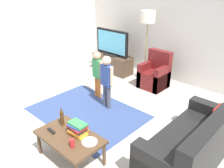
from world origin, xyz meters
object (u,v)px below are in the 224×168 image
object	(u,v)px
soda_can	(72,143)
plate	(90,142)
tv_stand	(112,63)
tv_remote	(51,131)
book_stack	(78,128)
armchair	(155,75)
child_near_tv	(97,70)
coffee_table	(70,139)
child_center	(107,78)
floor_lamp	(148,21)
tv	(112,43)
bottle	(62,118)
couch	(195,146)

from	to	relation	value
soda_can	plate	distance (m)	0.25
tv_stand	tv_remote	xyz separation A→B (m)	(1.72, -3.18, 0.19)
book_stack	tv_remote	world-z (taller)	book_stack
armchair	child_near_tv	world-z (taller)	child_near_tv
tv_stand	coffee_table	distance (m)	3.66
child_center	plate	xyz separation A→B (m)	(1.00, -1.38, -0.25)
floor_lamp	tv_remote	world-z (taller)	floor_lamp
child_near_tv	tv	bearing A→B (deg)	121.50
tv_stand	floor_lamp	bearing A→B (deg)	8.47
book_stack	soda_can	xyz separation A→B (m)	(0.17, -0.24, -0.03)
bottle	soda_can	world-z (taller)	bottle
child_near_tv	armchair	bearing A→B (deg)	64.40
book_stack	tv	bearing A→B (deg)	125.08
coffee_table	armchair	bearing A→B (deg)	99.89
armchair	child_near_tv	distance (m)	1.52
couch	coffee_table	size ratio (longest dim) A/B	1.80
child_near_tv	child_center	bearing A→B (deg)	-23.03
book_stack	plate	size ratio (longest dim) A/B	1.29
armchair	tv_remote	world-z (taller)	armchair
armchair	book_stack	bearing A→B (deg)	-78.71
child_near_tv	soda_can	xyz separation A→B (m)	(1.39, -1.80, -0.16)
child_center	coffee_table	size ratio (longest dim) A/B	1.12
tv_stand	floor_lamp	size ratio (longest dim) A/B	0.67
floor_lamp	bottle	bearing A→B (deg)	-77.70
tv	coffee_table	distance (m)	3.67
tv_stand	couch	bearing A→B (deg)	-29.04
coffee_table	tv_remote	size ratio (longest dim) A/B	5.88
child_center	book_stack	distance (m)	1.55
coffee_table	plate	world-z (taller)	plate
couch	floor_lamp	bearing A→B (deg)	139.27
couch	book_stack	bearing A→B (deg)	-140.90
tv	armchair	size ratio (longest dim) A/B	1.22
tv_stand	child_center	distance (m)	2.10
armchair	tv_remote	xyz separation A→B (m)	(0.25, -3.14, 0.13)
child_center	coffee_table	distance (m)	1.65
couch	armchair	distance (m)	2.64
tv_stand	tv	bearing A→B (deg)	-90.00
tv_remote	bottle	bearing A→B (deg)	98.18
child_near_tv	bottle	size ratio (longest dim) A/B	3.63
floor_lamp	bottle	xyz separation A→B (m)	(0.68, -3.11, -1.00)
child_center	bottle	world-z (taller)	child_center
tv	soda_can	world-z (taller)	tv
coffee_table	bottle	xyz separation A→B (m)	(-0.30, 0.10, 0.17)
child_center	tv	bearing A→B (deg)	130.08
tv	tv_remote	xyz separation A→B (m)	(1.72, -3.16, -0.42)
tv_remote	tv_stand	bearing A→B (deg)	121.38
tv	tv_stand	bearing A→B (deg)	90.00
tv_stand	bottle	bearing A→B (deg)	-60.14
tv_remote	soda_can	size ratio (longest dim) A/B	1.42
couch	child_center	distance (m)	2.11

